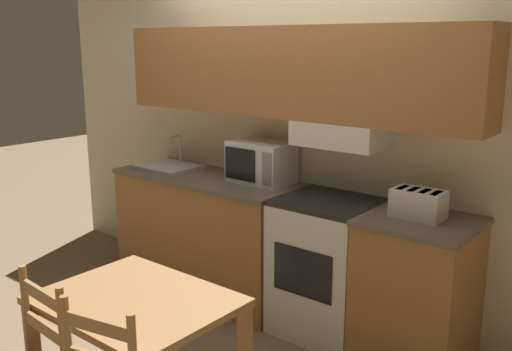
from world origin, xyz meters
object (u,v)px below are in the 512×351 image
Objects in this scene: microwave at (261,162)px; dining_table at (137,319)px; stove_range at (326,267)px; toaster at (418,204)px; sink_basin at (168,166)px.

microwave is 0.49× the size of dining_table.
stove_range is 1.02× the size of dining_table.
sink_basin is (-2.13, -0.01, -0.07)m from toaster.
sink_basin is at bearing -179.80° from toaster.
toaster reaches higher than dining_table.
dining_table is at bearing -73.53° from microwave.
toaster is (0.61, 0.00, 0.55)m from stove_range.
stove_range is 0.89m from microwave.
dining_table is (-0.18, -1.45, 0.14)m from stove_range.
stove_range is 1.97× the size of sink_basin.
stove_range is 3.07× the size of toaster.
stove_range is at bearing -9.12° from microwave.
sink_basin is (-1.52, -0.01, 0.48)m from stove_range.
microwave reaches higher than toaster.
microwave reaches higher than dining_table.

